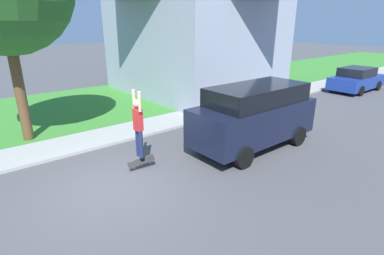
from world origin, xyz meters
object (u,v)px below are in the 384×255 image
car_down_street (356,80)px  skateboard (141,161)px  suv_parked (254,115)px  skateboarder (138,124)px

car_down_street → skateboard: bearing=-86.5°
suv_parked → car_down_street: size_ratio=1.10×
suv_parked → skateboarder: skateboarder is taller
suv_parked → car_down_street: suv_parked is taller
skateboarder → skateboard: 1.21m
suv_parked → car_down_street: (-1.98, 12.45, -0.46)m
suv_parked → skateboard: (-0.97, -3.93, -0.95)m
skateboard → suv_parked: bearing=76.2°
skateboard → car_down_street: bearing=93.5°
car_down_street → suv_parked: bearing=-81.0°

